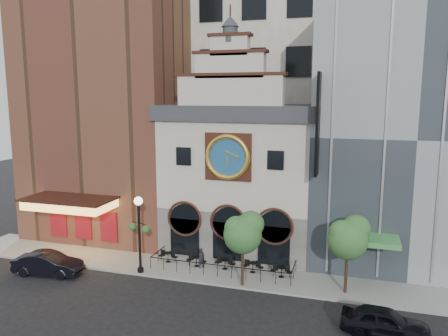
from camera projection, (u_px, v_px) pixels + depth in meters
ground at (212, 286)px, 30.40m from camera, size 120.00×120.00×0.00m
sidewalk at (223, 271)px, 32.74m from camera, size 44.00×5.00×0.15m
clock_building at (241, 173)px, 36.68m from camera, size 12.60×8.78×18.65m
theater_building at (115, 101)px, 41.46m from camera, size 14.00×15.60×25.00m
retail_building at (408, 133)px, 34.43m from camera, size 14.00×14.40×20.00m
office_tower at (271, 29)px, 45.99m from camera, size 20.00×16.00×40.00m
cafe_railing at (223, 264)px, 32.66m from camera, size 10.60×2.60×0.90m
bistro_0 at (168, 256)px, 34.28m from camera, size 1.58×0.68×0.90m
bistro_1 at (197, 261)px, 33.39m from camera, size 1.58×0.68×0.90m
bistro_2 at (225, 263)px, 32.86m from camera, size 1.58×0.68×0.90m
bistro_3 at (253, 266)px, 32.23m from camera, size 1.58×0.68×0.90m
bistro_4 at (281, 271)px, 31.40m from camera, size 1.58×0.68×0.90m
car_right at (385, 322)px, 23.94m from camera, size 4.82×2.18×1.60m
car_left at (48, 264)px, 32.19m from camera, size 5.23×2.35×1.67m
pedestrian at (201, 258)px, 33.07m from camera, size 0.59×0.66×1.53m
lamppost at (139, 226)px, 31.82m from camera, size 1.79×0.91×5.73m
tree_left at (243, 232)px, 29.55m from camera, size 2.72×2.62×5.23m
tree_right at (349, 236)px, 28.45m from camera, size 2.74×2.64×5.28m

